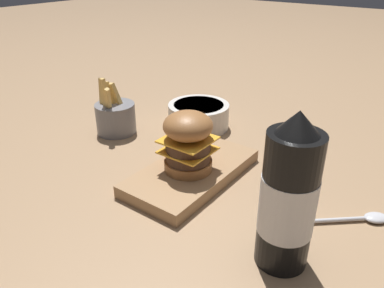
# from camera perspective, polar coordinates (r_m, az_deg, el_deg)

# --- Properties ---
(ground_plane) EXTENTS (6.00, 6.00, 0.00)m
(ground_plane) POSITION_cam_1_polar(r_m,az_deg,el_deg) (0.76, 5.03, -4.52)
(ground_plane) COLOR #9E7A56
(serving_board) EXTENTS (0.28, 0.14, 0.03)m
(serving_board) POSITION_cam_1_polar(r_m,az_deg,el_deg) (0.74, 0.00, -4.32)
(serving_board) COLOR #A37A51
(serving_board) RESTS_ON ground_plane
(burger) EXTENTS (0.09, 0.09, 0.12)m
(burger) POSITION_cam_1_polar(r_m,az_deg,el_deg) (0.70, -0.61, 0.43)
(burger) COLOR #9E6638
(burger) RESTS_ON serving_board
(ketchup_bottle) EXTENTS (0.08, 0.08, 0.23)m
(ketchup_bottle) POSITION_cam_1_polar(r_m,az_deg,el_deg) (0.52, 14.43, -8.08)
(ketchup_bottle) COLOR black
(ketchup_bottle) RESTS_ON ground_plane
(fries_basket) EXTENTS (0.10, 0.10, 0.14)m
(fries_basket) POSITION_cam_1_polar(r_m,az_deg,el_deg) (0.94, -11.60, 4.06)
(fries_basket) COLOR slate
(fries_basket) RESTS_ON ground_plane
(side_bowl) EXTENTS (0.15, 0.15, 0.06)m
(side_bowl) POSITION_cam_1_polar(r_m,az_deg,el_deg) (0.95, 1.01, 4.42)
(side_bowl) COLOR silver
(side_bowl) RESTS_ON ground_plane
(spoon) EXTENTS (0.11, 0.12, 0.01)m
(spoon) POSITION_cam_1_polar(r_m,az_deg,el_deg) (0.69, 24.75, -10.25)
(spoon) COLOR silver
(spoon) RESTS_ON ground_plane
(ketchup_puddle) EXTENTS (0.04, 0.04, 0.00)m
(ketchup_puddle) POSITION_cam_1_polar(r_m,az_deg,el_deg) (0.81, 13.94, -3.28)
(ketchup_puddle) COLOR #B21E14
(ketchup_puddle) RESTS_ON ground_plane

